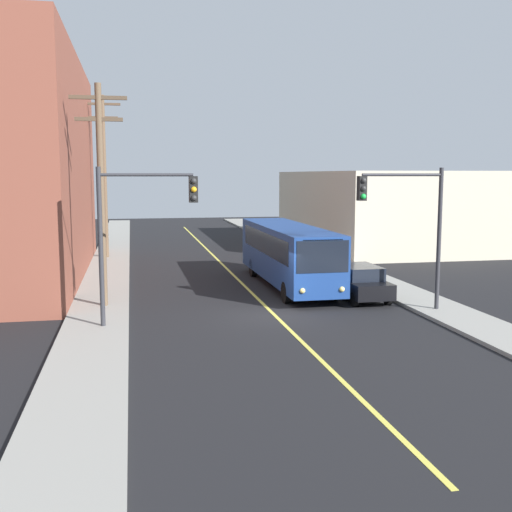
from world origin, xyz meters
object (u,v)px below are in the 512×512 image
(parked_car_silver, at_px, (319,262))
(utility_pole_near, at_px, (101,185))
(city_bus, at_px, (287,252))
(utility_pole_mid, at_px, (104,170))
(parked_car_black, at_px, (359,282))
(traffic_signal_right_corner, at_px, (406,212))
(traffic_signal_left_corner, at_px, (142,216))

(parked_car_silver, distance_m, utility_pole_near, 14.37)
(city_bus, relative_size, utility_pole_mid, 1.10)
(parked_car_black, bearing_deg, traffic_signal_right_corner, -77.35)
(city_bus, height_order, traffic_signal_right_corner, traffic_signal_right_corner)
(parked_car_silver, height_order, traffic_signal_right_corner, traffic_signal_right_corner)
(utility_pole_near, relative_size, traffic_signal_left_corner, 1.59)
(utility_pole_near, distance_m, utility_pole_mid, 16.60)
(city_bus, xyz_separation_m, parked_car_silver, (2.64, 2.90, -0.98))
(city_bus, xyz_separation_m, utility_pole_mid, (-9.73, 12.81, 4.38))
(utility_pole_near, bearing_deg, utility_pole_mid, 91.68)
(parked_car_black, xyz_separation_m, traffic_signal_right_corner, (0.74, -3.28, 3.46))
(utility_pole_mid, distance_m, traffic_signal_right_corner, 23.99)
(parked_car_silver, bearing_deg, traffic_signal_right_corner, -86.82)
(parked_car_silver, relative_size, traffic_signal_right_corner, 0.74)
(city_bus, xyz_separation_m, parked_car_black, (2.48, -4.02, -0.98))
(city_bus, bearing_deg, parked_car_black, -58.40)
(parked_car_silver, height_order, traffic_signal_left_corner, traffic_signal_left_corner)
(utility_pole_mid, xyz_separation_m, traffic_signal_right_corner, (12.94, -20.11, -1.89))
(parked_car_silver, relative_size, utility_pole_mid, 0.40)
(traffic_signal_right_corner, bearing_deg, parked_car_silver, 93.18)
(traffic_signal_left_corner, bearing_deg, utility_pole_mid, 95.92)
(utility_pole_mid, distance_m, traffic_signal_left_corner, 20.60)
(parked_car_silver, distance_m, traffic_signal_left_corner, 15.08)
(parked_car_silver, height_order, utility_pole_near, utility_pole_near)
(utility_pole_mid, height_order, traffic_signal_left_corner, utility_pole_mid)
(traffic_signal_right_corner, bearing_deg, traffic_signal_left_corner, -178.45)
(utility_pole_near, distance_m, traffic_signal_left_corner, 4.30)
(parked_car_black, bearing_deg, utility_pole_mid, 125.94)
(utility_pole_near, bearing_deg, traffic_signal_left_corner, -66.91)
(utility_pole_near, relative_size, traffic_signal_right_corner, 1.59)
(parked_car_silver, xyz_separation_m, traffic_signal_right_corner, (0.57, -10.20, 3.46))
(utility_pole_near, bearing_deg, traffic_signal_right_corner, -15.83)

